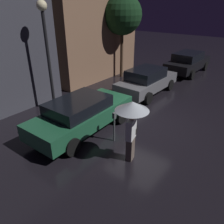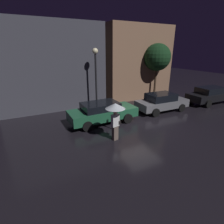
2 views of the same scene
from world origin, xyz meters
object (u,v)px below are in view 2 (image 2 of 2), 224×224
at_px(parked_car_green, 102,112).
at_px(parked_car_black, 210,95).
at_px(pedestrian_with_umbrella, 115,112).
at_px(parking_meter, 115,119).
at_px(parked_car_grey, 162,102).
at_px(street_lamp_near, 96,68).

distance_m(parked_car_green, parked_car_black, 10.68).
bearing_deg(parked_car_green, pedestrian_with_umbrella, -99.50).
xyz_separation_m(parked_car_green, parking_meter, (0.17, -1.49, -0.01)).
height_order(parked_car_grey, pedestrian_with_umbrella, pedestrian_with_umbrella).
xyz_separation_m(parked_car_green, parked_car_grey, (5.15, 0.03, 0.01)).
xyz_separation_m(parked_car_grey, parking_meter, (-4.98, -1.52, -0.02)).
distance_m(parked_car_green, street_lamp_near, 3.66).
bearing_deg(parking_meter, pedestrian_with_umbrella, -116.62).
distance_m(parked_car_black, street_lamp_near, 10.75).
distance_m(pedestrian_with_umbrella, street_lamp_near, 5.43).
xyz_separation_m(parked_car_black, pedestrian_with_umbrella, (-11.04, -2.31, 0.86)).
xyz_separation_m(parked_car_grey, parked_car_black, (5.52, -0.28, 0.04)).
xyz_separation_m(parked_car_green, pedestrian_with_umbrella, (-0.36, -2.56, 0.90)).
relative_size(parked_car_grey, parking_meter, 3.59).
height_order(parked_car_black, pedestrian_with_umbrella, pedestrian_with_umbrella).
bearing_deg(parked_car_green, parked_car_black, -2.74).
bearing_deg(parking_meter, parked_car_green, 96.59).
bearing_deg(parked_car_grey, parking_meter, -161.58).
height_order(parked_car_green, street_lamp_near, street_lamp_near).
distance_m(parked_car_green, parking_meter, 1.50).
bearing_deg(parked_car_grey, pedestrian_with_umbrella, -153.39).
distance_m(parked_car_grey, pedestrian_with_umbrella, 6.16).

